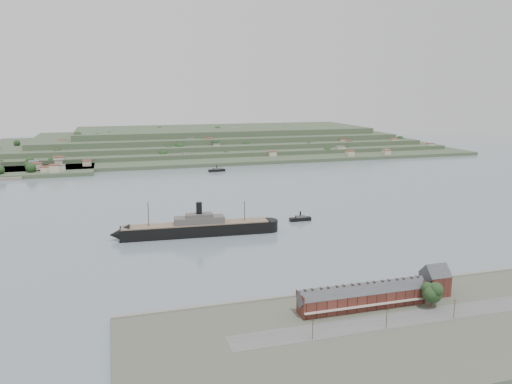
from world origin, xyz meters
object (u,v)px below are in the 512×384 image
object	(u,v)px
steamship	(192,228)
fig_tree	(433,292)
terrace_row	(362,297)
tugboat	(300,219)
gabled_building	(435,280)

from	to	relation	value
steamship	fig_tree	size ratio (longest dim) A/B	9.45
terrace_row	tugboat	bearing A→B (deg)	78.77
tugboat	fig_tree	bearing A→B (deg)	-90.15
terrace_row	steamship	size ratio (longest dim) A/B	0.53
steamship	fig_tree	bearing A→B (deg)	-60.41
tugboat	fig_tree	distance (m)	150.90
gabled_building	terrace_row	bearing A→B (deg)	-173.88
tugboat	fig_tree	xyz separation A→B (m)	(-0.39, -150.73, 7.17)
terrace_row	fig_tree	distance (m)	29.15
gabled_building	fig_tree	xyz separation A→B (m)	(-9.58, -12.17, 0.65)
terrace_row	fig_tree	bearing A→B (deg)	-16.27
steamship	fig_tree	distance (m)	157.27
tugboat	fig_tree	world-z (taller)	fig_tree
tugboat	terrace_row	bearing A→B (deg)	-101.23
gabled_building	tugboat	distance (m)	139.02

